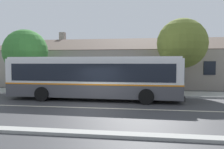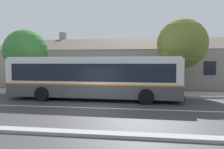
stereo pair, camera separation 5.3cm
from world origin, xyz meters
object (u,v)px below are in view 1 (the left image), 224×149
at_px(transit_bus, 94,77).
at_px(bench_by_building, 40,87).
at_px(street_tree_primary, 181,45).
at_px(bus_stop_sign, 181,76).
at_px(street_tree_secondary, 26,52).
at_px(bike_rack, 16,85).

xyz_separation_m(transit_bus, bench_by_building, (-5.34, 2.51, -1.08)).
height_order(street_tree_primary, bus_stop_sign, street_tree_primary).
bearing_deg(bench_by_building, street_tree_secondary, 151.93).
relative_size(street_tree_secondary, bike_rack, 4.94).
relative_size(transit_bus, street_tree_primary, 1.93).
bearing_deg(bus_stop_sign, street_tree_secondary, 174.06).
distance_m(street_tree_secondary, bike_rack, 3.14).
height_order(street_tree_secondary, bike_rack, street_tree_secondary).
bearing_deg(transit_bus, bench_by_building, 154.85).
distance_m(bench_by_building, street_tree_primary, 12.61).
height_order(bus_stop_sign, bike_rack, bus_stop_sign).
distance_m(street_tree_primary, bike_rack, 15.11).
relative_size(street_tree_primary, bus_stop_sign, 2.67).
xyz_separation_m(transit_bus, bus_stop_sign, (6.42, 2.09, -0.02)).
xyz_separation_m(transit_bus, street_tree_primary, (6.68, 3.82, 2.52)).
bearing_deg(street_tree_primary, transit_bus, -150.20).
bearing_deg(bench_by_building, transit_bus, -25.15).
relative_size(transit_bus, bus_stop_sign, 5.16).
bearing_deg(bike_rack, bench_by_building, -11.16).
distance_m(bench_by_building, bus_stop_sign, 11.82).
xyz_separation_m(street_tree_primary, bus_stop_sign, (-0.26, -1.73, -2.54)).
xyz_separation_m(bus_stop_sign, bike_rack, (-14.42, 0.94, -0.96)).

